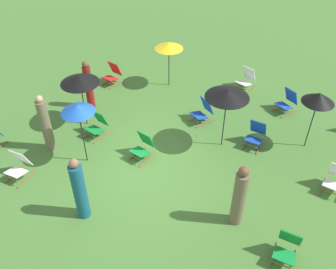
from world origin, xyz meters
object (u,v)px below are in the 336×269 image
object	(u,v)px
deckchair_2	(287,248)
person_3	(80,190)
deckchair_3	(19,166)
deckchair_9	(143,146)
deckchair_1	(203,111)
umbrella_1	(78,109)
person_0	(46,125)
umbrella_2	(79,79)
deckchair_11	(246,79)
umbrella_0	(227,93)
deckchair_10	(113,74)
deckchair_0	(256,135)
umbrella_3	(169,46)
umbrella_4	(319,98)
deckchair_4	(97,125)
person_2	(89,85)
deckchair_6	(335,179)
person_1	(239,197)
deckchair_12	(287,102)

from	to	relation	value
deckchair_2	person_3	world-z (taller)	person_3
deckchair_3	deckchair_9	world-z (taller)	same
deckchair_1	umbrella_1	size ratio (longest dim) A/B	0.44
person_0	person_3	size ratio (longest dim) A/B	1.01
umbrella_2	deckchair_11	bearing A→B (deg)	61.91
umbrella_1	umbrella_0	bearing A→B (deg)	50.28
deckchair_3	deckchair_10	distance (m)	5.34
deckchair_0	deckchair_11	size ratio (longest dim) A/B	1.00
umbrella_0	umbrella_3	world-z (taller)	umbrella_0
deckchair_9	umbrella_4	xyz separation A→B (m)	(3.44, 3.53, 1.37)
deckchair_4	person_2	size ratio (longest dim) A/B	0.48
person_3	deckchair_1	bearing A→B (deg)	-89.40
person_2	deckchair_4	bearing A→B (deg)	-135.94
deckchair_2	deckchair_9	world-z (taller)	same
deckchair_4	deckchair_6	xyz separation A→B (m)	(6.55, 2.48, 0.00)
deckchair_3	deckchair_4	bearing A→B (deg)	68.96
deckchair_11	umbrella_2	xyz separation A→B (m)	(-2.81, -5.27, 1.32)
person_1	deckchair_10	bearing A→B (deg)	-18.72
deckchair_0	person_0	xyz separation A→B (m)	(-4.59, -4.13, 0.52)
deckchair_4	person_0	world-z (taller)	person_0
umbrella_4	deckchair_3	bearing A→B (deg)	-130.93
umbrella_2	person_0	bearing A→B (deg)	-84.96
deckchair_6	umbrella_1	bearing A→B (deg)	-156.07
deckchair_1	deckchair_4	world-z (taller)	same
deckchair_0	deckchair_12	xyz separation A→B (m)	(-0.08, 2.25, 0.00)
deckchair_6	umbrella_4	bearing A→B (deg)	130.55
deckchair_1	deckchair_6	bearing A→B (deg)	14.35
deckchair_3	deckchair_12	xyz separation A→B (m)	(4.17, 7.62, 0.00)
deckchair_2	umbrella_2	distance (m)	7.37
umbrella_1	deckchair_11	bearing A→B (deg)	77.37
deckchair_10	deckchair_12	xyz separation A→B (m)	(5.86, 2.55, 0.00)
deckchair_12	person_3	bearing A→B (deg)	-87.59
deckchair_1	person_3	distance (m)	5.10
deckchair_2	deckchair_11	bearing A→B (deg)	115.48
person_1	person_3	distance (m)	3.75
deckchair_2	umbrella_3	bearing A→B (deg)	136.91
deckchair_2	deckchair_3	world-z (taller)	same
person_2	person_1	bearing A→B (deg)	-111.50
person_1	umbrella_1	bearing A→B (deg)	12.95
umbrella_2	person_0	world-z (taller)	person_0
deckchair_9	deckchair_11	distance (m)	5.23
deckchair_4	deckchair_10	xyz separation A→B (m)	(-1.93, 2.46, 0.00)
deckchair_0	deckchair_12	distance (m)	2.25
deckchair_9	deckchair_10	bearing A→B (deg)	145.84
deckchair_6	deckchair_12	world-z (taller)	same
umbrella_0	umbrella_2	world-z (taller)	umbrella_0
umbrella_3	person_0	distance (m)	5.15
deckchair_11	deckchair_10	bearing A→B (deg)	-138.88
deckchair_0	umbrella_2	xyz separation A→B (m)	(-4.72, -2.63, 1.32)
deckchair_0	deckchair_1	distance (m)	1.93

